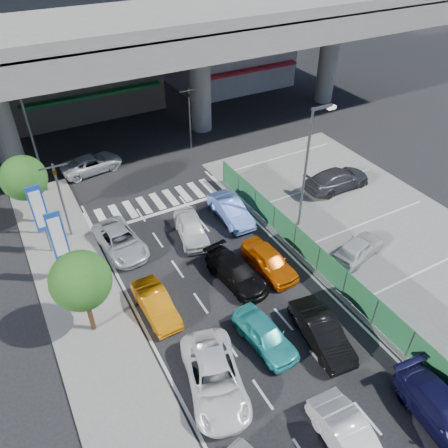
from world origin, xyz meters
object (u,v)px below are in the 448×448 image
street_lamp_right (309,160)px  parked_sedan_dgrey (337,179)px  traffic_light_left (57,183)px  traffic_light_right (189,104)px  crossing_wagon_silver (92,164)px  tree_near (81,281)px  signboard_far (39,211)px  taxi_teal_mid (265,334)px  street_lamp_left (33,130)px  sedan_black_mid (236,272)px  kei_truck_front_right (231,210)px  sedan_white_front_mid (191,228)px  signboard_near (58,239)px  traffic_cone (315,252)px  taxi_orange_right (269,261)px  sedan_white_mid_left (215,378)px  parked_sedan_white (358,248)px  taxi_orange_left (156,304)px  minivan_navy_back (446,415)px  hatch_white_back_mid (352,442)px  tree_far (24,178)px  hatch_black_mid_right (322,332)px  wagon_silver_front_left (120,241)px

street_lamp_right → parked_sedan_dgrey: 6.67m
traffic_light_left → traffic_light_right: size_ratio=1.00×
crossing_wagon_silver → tree_near: bearing=156.7°
signboard_far → taxi_teal_mid: 14.19m
street_lamp_right → signboard_far: size_ratio=1.70×
street_lamp_left → sedan_black_mid: bearing=-63.5°
kei_truck_front_right → crossing_wagon_silver: bearing=120.9°
taxi_teal_mid → sedan_white_front_mid: 9.04m
street_lamp_right → signboard_near: 14.61m
signboard_near → traffic_cone: (13.16, -4.94, -2.69)m
traffic_light_left → taxi_orange_right: traffic_light_left is taller
street_lamp_left → kei_truck_front_right: street_lamp_left is taller
sedan_white_mid_left → parked_sedan_white: (11.36, 3.48, 0.02)m
street_lamp_left → taxi_orange_left: 15.23m
tree_near → sedan_white_mid_left: bearing=-56.6°
taxi_teal_mid → parked_sedan_dgrey: (12.11, 9.00, 0.15)m
signboard_near → signboard_far: 3.03m
minivan_navy_back → hatch_white_back_mid: bearing=172.1°
tree_near → signboard_far: bearing=94.9°
tree_near → traffic_cone: 13.34m
tree_far → hatch_white_back_mid: (7.83, -21.13, -2.70)m
street_lamp_left → traffic_cone: bearing=-50.6°
hatch_black_mid_right → traffic_cone: hatch_black_mid_right is taller
street_lamp_left → street_lamp_right: bearing=-41.6°
hatch_white_back_mid → traffic_cone: bearing=62.2°
taxi_orange_right → signboard_far: bearing=141.1°
wagon_silver_front_left → sedan_white_mid_left: bearing=-92.8°
kei_truck_front_right → parked_sedan_dgrey: size_ratio=0.82×
traffic_light_right → sedan_white_mid_left: bearing=-112.9°
minivan_navy_back → sedan_white_mid_left: 9.41m
wagon_silver_front_left → parked_sedan_dgrey: (15.88, -1.03, 0.16)m
street_lamp_right → wagon_silver_front_left: (-11.00, 3.26, -4.13)m
street_lamp_left → taxi_orange_right: size_ratio=2.00×
minivan_navy_back → hatch_black_mid_right: bearing=112.6°
street_lamp_left → kei_truck_front_right: size_ratio=1.91×
tree_near → wagon_silver_front_left: bearing=58.9°
wagon_silver_front_left → kei_truck_front_right: bearing=-10.0°
tree_far → taxi_orange_right: tree_far is taller
hatch_black_mid_right → taxi_orange_left: hatch_black_mid_right is taller
street_lamp_left → hatch_white_back_mid: street_lamp_left is taller
street_lamp_right → signboard_far: street_lamp_right is taller
hatch_white_back_mid → taxi_orange_right: (2.94, 10.04, -0.01)m
sedan_white_mid_left → traffic_light_left: bearing=116.6°
hatch_black_mid_right → signboard_far: bearing=135.0°
street_lamp_left → parked_sedan_dgrey: street_lamp_left is taller
sedan_white_front_mid → wagon_silver_front_left: bearing=177.7°
sedan_black_mid → traffic_cone: (5.09, -0.52, -0.26)m
traffic_light_left → wagon_silver_front_left: size_ratio=1.13×
traffic_light_left → minivan_navy_back: traffic_light_left is taller
tree_near → taxi_orange_left: size_ratio=1.26×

